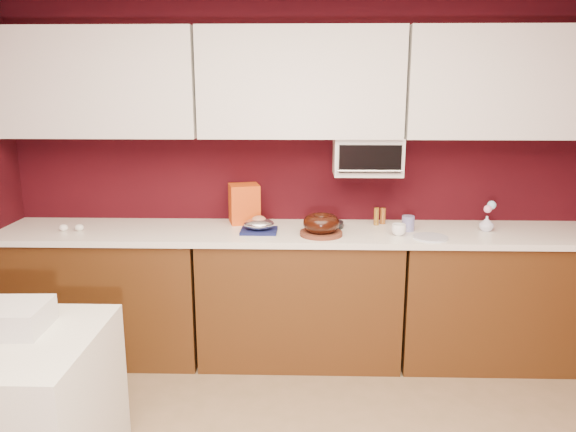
{
  "coord_description": "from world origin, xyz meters",
  "views": [
    {
      "loc": [
        0.02,
        -1.65,
        1.85
      ],
      "look_at": [
        -0.07,
        1.84,
        1.02
      ],
      "focal_mm": 35.0,
      "sensor_mm": 36.0,
      "label": 1
    }
  ],
  "objects_px": {
    "blue_jar": "(408,223)",
    "toaster_oven": "(367,156)",
    "coffee_mug": "(399,229)",
    "flower_vase": "(487,223)",
    "pandoro_box": "(244,204)",
    "foil_ham_nest": "(259,224)",
    "bundt_cake": "(321,223)",
    "newspaper_stack": "(8,318)"
  },
  "relations": [
    {
      "from": "toaster_oven",
      "to": "newspaper_stack",
      "type": "distance_m",
      "value": 2.34
    },
    {
      "from": "newspaper_stack",
      "to": "pandoro_box",
      "type": "bearing_deg",
      "value": 57.39
    },
    {
      "from": "pandoro_box",
      "to": "coffee_mug",
      "type": "xyz_separation_m",
      "value": [
        1.02,
        -0.31,
        -0.09
      ]
    },
    {
      "from": "bundt_cake",
      "to": "newspaper_stack",
      "type": "bearing_deg",
      "value": -142.08
    },
    {
      "from": "foil_ham_nest",
      "to": "coffee_mug",
      "type": "height_order",
      "value": "foil_ham_nest"
    },
    {
      "from": "blue_jar",
      "to": "newspaper_stack",
      "type": "distance_m",
      "value": 2.4
    },
    {
      "from": "blue_jar",
      "to": "flower_vase",
      "type": "distance_m",
      "value": 0.51
    },
    {
      "from": "flower_vase",
      "to": "toaster_oven",
      "type": "bearing_deg",
      "value": 169.22
    },
    {
      "from": "foil_ham_nest",
      "to": "newspaper_stack",
      "type": "xyz_separation_m",
      "value": [
        -1.05,
        -1.2,
        -0.14
      ]
    },
    {
      "from": "blue_jar",
      "to": "flower_vase",
      "type": "relative_size",
      "value": 0.87
    },
    {
      "from": "toaster_oven",
      "to": "pandoro_box",
      "type": "relative_size",
      "value": 1.66
    },
    {
      "from": "pandoro_box",
      "to": "newspaper_stack",
      "type": "bearing_deg",
      "value": -136.95
    },
    {
      "from": "bundt_cake",
      "to": "pandoro_box",
      "type": "bearing_deg",
      "value": 148.38
    },
    {
      "from": "bundt_cake",
      "to": "flower_vase",
      "type": "distance_m",
      "value": 1.1
    },
    {
      "from": "coffee_mug",
      "to": "bundt_cake",
      "type": "bearing_deg",
      "value": -178.76
    },
    {
      "from": "toaster_oven",
      "to": "pandoro_box",
      "type": "xyz_separation_m",
      "value": [
        -0.84,
        0.03,
        -0.34
      ]
    },
    {
      "from": "pandoro_box",
      "to": "coffee_mug",
      "type": "bearing_deg",
      "value": -31.35
    },
    {
      "from": "blue_jar",
      "to": "newspaper_stack",
      "type": "relative_size",
      "value": 0.29
    },
    {
      "from": "coffee_mug",
      "to": "blue_jar",
      "type": "bearing_deg",
      "value": 56.87
    },
    {
      "from": "toaster_oven",
      "to": "pandoro_box",
      "type": "height_order",
      "value": "toaster_oven"
    },
    {
      "from": "toaster_oven",
      "to": "blue_jar",
      "type": "distance_m",
      "value": 0.52
    },
    {
      "from": "blue_jar",
      "to": "newspaper_stack",
      "type": "height_order",
      "value": "blue_jar"
    },
    {
      "from": "flower_vase",
      "to": "foil_ham_nest",
      "type": "bearing_deg",
      "value": -177.33
    },
    {
      "from": "bundt_cake",
      "to": "newspaper_stack",
      "type": "distance_m",
      "value": 1.85
    },
    {
      "from": "toaster_oven",
      "to": "coffee_mug",
      "type": "bearing_deg",
      "value": -56.61
    },
    {
      "from": "coffee_mug",
      "to": "flower_vase",
      "type": "height_order",
      "value": "flower_vase"
    },
    {
      "from": "bundt_cake",
      "to": "foil_ham_nest",
      "type": "xyz_separation_m",
      "value": [
        -0.4,
        0.07,
        -0.03
      ]
    },
    {
      "from": "flower_vase",
      "to": "blue_jar",
      "type": "bearing_deg",
      "value": -179.57
    },
    {
      "from": "foil_ham_nest",
      "to": "pandoro_box",
      "type": "height_order",
      "value": "pandoro_box"
    },
    {
      "from": "flower_vase",
      "to": "newspaper_stack",
      "type": "bearing_deg",
      "value": -153.43
    },
    {
      "from": "bundt_cake",
      "to": "blue_jar",
      "type": "height_order",
      "value": "bundt_cake"
    },
    {
      "from": "blue_jar",
      "to": "flower_vase",
      "type": "height_order",
      "value": "flower_vase"
    },
    {
      "from": "pandoro_box",
      "to": "coffee_mug",
      "type": "relative_size",
      "value": 3.01
    },
    {
      "from": "bundt_cake",
      "to": "coffee_mug",
      "type": "bearing_deg",
      "value": 1.24
    },
    {
      "from": "coffee_mug",
      "to": "newspaper_stack",
      "type": "distance_m",
      "value": 2.27
    },
    {
      "from": "pandoro_box",
      "to": "flower_vase",
      "type": "relative_size",
      "value": 2.39
    },
    {
      "from": "pandoro_box",
      "to": "blue_jar",
      "type": "distance_m",
      "value": 1.12
    },
    {
      "from": "blue_jar",
      "to": "toaster_oven",
      "type": "bearing_deg",
      "value": 150.1
    },
    {
      "from": "flower_vase",
      "to": "coffee_mug",
      "type": "bearing_deg",
      "value": -167.76
    },
    {
      "from": "coffee_mug",
      "to": "blue_jar",
      "type": "relative_size",
      "value": 0.91
    },
    {
      "from": "pandoro_box",
      "to": "blue_jar",
      "type": "xyz_separation_m",
      "value": [
        1.1,
        -0.19,
        -0.09
      ]
    },
    {
      "from": "toaster_oven",
      "to": "bundt_cake",
      "type": "bearing_deg",
      "value": -137.28
    }
  ]
}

